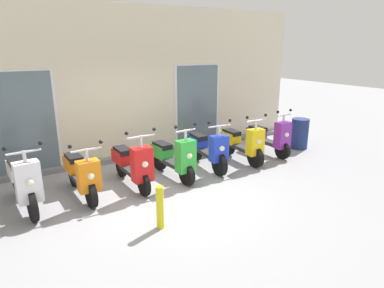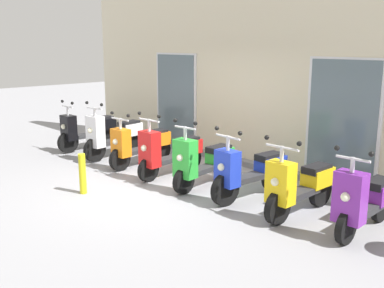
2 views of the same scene
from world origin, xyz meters
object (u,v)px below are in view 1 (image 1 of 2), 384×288
at_px(scooter_white, 23,181).
at_px(scooter_red, 132,163).
at_px(scooter_orange, 81,173).
at_px(curb_bollard, 160,207).
at_px(scooter_green, 173,157).
at_px(trash_bin, 300,134).
at_px(scooter_purple, 269,137).
at_px(scooter_yellow, 242,143).
at_px(scooter_blue, 207,149).

height_order(scooter_white, scooter_red, scooter_white).
distance_m(scooter_orange, curb_bollard, 1.97).
bearing_deg(scooter_green, scooter_orange, 177.78).
xyz_separation_m(scooter_orange, scooter_red, (0.99, -0.06, 0.03)).
bearing_deg(scooter_red, trash_bin, 1.01).
distance_m(scooter_green, scooter_purple, 2.93).
distance_m(scooter_purple, curb_bollard, 4.51).
bearing_deg(scooter_purple, scooter_red, -178.03).
bearing_deg(scooter_green, trash_bin, 1.44).
relative_size(scooter_yellow, curb_bollard, 2.27).
bearing_deg(scooter_green, scooter_blue, 7.87).
relative_size(scooter_green, curb_bollard, 2.21).
bearing_deg(scooter_yellow, scooter_green, -177.70).
relative_size(scooter_orange, scooter_purple, 1.06).
xyz_separation_m(scooter_red, scooter_green, (0.93, -0.01, -0.02)).
relative_size(scooter_purple, curb_bollard, 2.16).
relative_size(scooter_red, scooter_green, 1.04).
height_order(curb_bollard, trash_bin, trash_bin).
height_order(scooter_orange, curb_bollard, scooter_orange).
height_order(scooter_white, scooter_orange, scooter_white).
height_order(scooter_white, curb_bollard, scooter_white).
distance_m(scooter_orange, scooter_green, 1.93).
height_order(scooter_white, scooter_green, scooter_white).
bearing_deg(curb_bollard, scooter_red, 82.33).
relative_size(scooter_white, scooter_red, 1.03).
bearing_deg(scooter_white, scooter_orange, 1.46).
relative_size(scooter_red, trash_bin, 1.93).
bearing_deg(scooter_green, scooter_white, 179.02).
xyz_separation_m(scooter_red, scooter_yellow, (2.89, 0.06, -0.02)).
distance_m(scooter_white, scooter_blue, 3.86).
xyz_separation_m(curb_bollard, trash_bin, (5.20, 1.85, 0.07)).
bearing_deg(scooter_yellow, scooter_blue, 176.80).
bearing_deg(trash_bin, scooter_orange, -179.74).
distance_m(scooter_green, curb_bollard, 2.10).
bearing_deg(trash_bin, scooter_red, -178.99).
height_order(scooter_red, scooter_purple, scooter_red).
xyz_separation_m(scooter_white, scooter_blue, (3.86, 0.08, -0.06)).
bearing_deg(scooter_blue, scooter_white, -178.75).
bearing_deg(scooter_white, trash_bin, 0.43).
bearing_deg(curb_bollard, scooter_orange, 112.57).
relative_size(scooter_orange, scooter_blue, 0.95).
bearing_deg(scooter_purple, scooter_green, -177.13).
distance_m(scooter_green, trash_bin, 4.03).
bearing_deg(scooter_purple, trash_bin, -2.33).
xyz_separation_m(scooter_white, scooter_green, (2.89, -0.05, -0.05)).
bearing_deg(curb_bollard, scooter_yellow, 30.28).
xyz_separation_m(scooter_orange, scooter_yellow, (3.88, 0.00, 0.01)).
bearing_deg(scooter_green, scooter_yellow, 2.30).
xyz_separation_m(scooter_purple, trash_bin, (1.11, -0.05, -0.06)).
distance_m(scooter_yellow, scooter_purple, 0.97).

